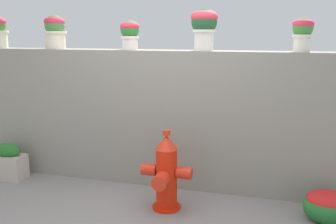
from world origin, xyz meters
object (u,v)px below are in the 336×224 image
Objects in this scene: flower_bush_left at (328,205)px; potted_plant_3 at (204,24)px; planter_box at (8,162)px; potted_plant_2 at (130,32)px; potted_plant_4 at (303,31)px; fire_hydrant at (166,174)px; potted_plant_1 at (55,30)px.

potted_plant_3 is at bearing 158.52° from flower_bush_left.
potted_plant_2 is at bearing 17.07° from planter_box.
planter_box is (-1.52, -0.47, -1.62)m from potted_plant_2.
potted_plant_4 is at bearing 6.98° from planter_box.
planter_box is (-2.19, 0.29, -0.17)m from fire_hydrant.
potted_plant_3 is (1.92, -0.01, 0.06)m from potted_plant_1.
potted_plant_1 is at bearing -178.81° from potted_plant_2.
potted_plant_2 reaches higher than planter_box.
fire_hydrant is (0.67, -0.76, -1.45)m from potted_plant_2.
flower_bush_left is (1.38, -0.54, -1.76)m from potted_plant_3.
potted_plant_1 is 0.89× the size of potted_plant_3.
potted_plant_3 is at bearing -0.43° from potted_plant_1.
potted_plant_1 is 0.87× the size of flower_bush_left.
fire_hydrant is at bearing -48.31° from potted_plant_2.
flower_bush_left is at bearing -59.04° from potted_plant_4.
potted_plant_3 is (0.91, -0.04, 0.09)m from potted_plant_2.
potted_plant_1 reaches higher than potted_plant_4.
potted_plant_1 is 1.00m from potted_plant_2.
potted_plant_3 is at bearing 10.05° from planter_box.
potted_plant_1 is at bearing 179.57° from potted_plant_3.
potted_plant_3 is 1.06m from potted_plant_4.
potted_plant_2 is 1.97m from potted_plant_4.
potted_plant_1 is 2.97m from potted_plant_4.
potted_plant_3 is at bearing -2.21° from potted_plant_2.
potted_plant_4 is at bearing -0.36° from potted_plant_1.
flower_bush_left is at bearing -9.60° from potted_plant_1.
potted_plant_1 is at bearing 156.33° from fire_hydrant.
planter_box is at bearing -173.02° from potted_plant_4.
flower_bush_left is at bearing -14.16° from potted_plant_2.
fire_hydrant is (-0.24, -0.72, -1.54)m from potted_plant_3.
planter_box is (-3.48, -0.43, -1.63)m from potted_plant_4.
potted_plant_2 is 0.72× the size of flower_bush_left.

